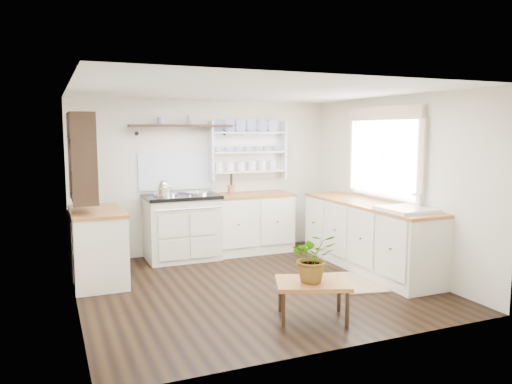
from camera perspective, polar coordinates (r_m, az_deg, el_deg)
floor at (r=6.10m, az=-0.24°, el=-10.64°), size 4.00×3.80×0.01m
wall_back at (r=7.63m, az=-5.74°, el=1.73°), size 4.00×0.02×2.30m
wall_right at (r=6.87m, az=15.35°, el=0.92°), size 0.02×3.80×2.30m
wall_left at (r=5.42m, az=-20.19°, el=-0.85°), size 0.02×3.80×2.30m
ceiling at (r=5.83m, az=-0.25°, el=11.44°), size 4.00×3.80×0.01m
window at (r=6.93m, az=14.36°, el=4.44°), size 0.08×1.55×1.22m
aga_cooker at (r=7.29m, az=-8.45°, el=-3.91°), size 1.05×0.73×0.97m
back_cabinets at (r=7.65m, az=-0.70°, el=-3.44°), size 1.27×0.63×0.90m
right_cabinets at (r=6.87m, az=12.67°, el=-4.82°), size 0.62×2.43×0.90m
belfast_sink at (r=6.23m, az=16.76°, el=-2.99°), size 0.55×0.60×0.45m
left_cabinets at (r=6.44m, az=-17.64°, el=-5.78°), size 0.62×1.13×0.90m
plate_rack at (r=7.79m, az=-1.10°, el=4.86°), size 1.20×0.22×0.90m
high_shelf at (r=7.37m, az=-8.52°, el=7.41°), size 1.50×0.29×0.16m
left_shelving at (r=6.28m, az=-19.28°, el=3.89°), size 0.28×0.80×1.05m
kettle at (r=7.02m, az=-10.50°, el=0.33°), size 0.19×0.19×0.23m
utensil_crock at (r=7.55m, az=-2.87°, el=0.32°), size 0.11×0.11×0.12m
center_table at (r=5.01m, az=6.48°, el=-10.60°), size 0.84×0.73×0.38m
potted_plant at (r=4.93m, az=6.53°, el=-7.40°), size 0.53×0.50×0.49m
floor_rug at (r=6.31m, az=11.20°, el=-10.08°), size 0.72×0.95×0.02m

